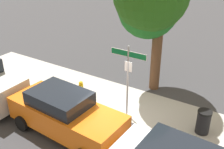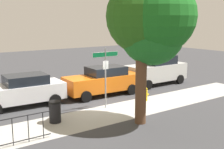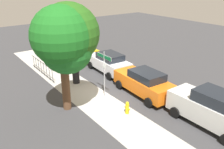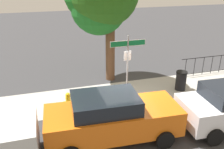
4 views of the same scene
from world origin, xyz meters
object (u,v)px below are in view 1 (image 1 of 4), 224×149
car_orange (65,113)px  trash_bin (203,122)px  fire_hydrant (81,89)px  street_sign (128,68)px

car_orange → trash_bin: 5.28m
car_orange → fire_hydrant: bearing=119.3°
car_orange → fire_hydrant: size_ratio=6.07×
street_sign → car_orange: size_ratio=0.66×
fire_hydrant → trash_bin: trash_bin is taller
street_sign → fire_hydrant: (-2.61, 0.20, -1.82)m
street_sign → car_orange: street_sign is taller
street_sign → fire_hydrant: bearing=175.7°
street_sign → trash_bin: (3.08, 0.50, -1.71)m
street_sign → trash_bin: 3.55m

